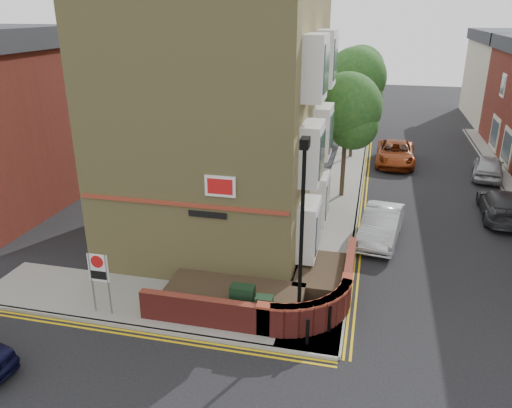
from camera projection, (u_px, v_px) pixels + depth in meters
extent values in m
plane|color=black|center=(241.00, 345.00, 15.55)|extent=(120.00, 120.00, 0.00)
cube|color=gray|center=(157.00, 303.00, 17.64)|extent=(13.00, 3.00, 0.12)
cube|color=gray|center=(344.00, 184.00, 29.57)|extent=(2.00, 32.00, 0.12)
cube|color=gray|center=(138.00, 328.00, 16.29)|extent=(13.00, 0.15, 0.12)
cube|color=gray|center=(361.00, 186.00, 29.36)|extent=(0.15, 32.00, 0.12)
cube|color=gold|center=(135.00, 334.00, 16.08)|extent=(13.00, 0.28, 0.01)
cube|color=gold|center=(365.00, 187.00, 29.32)|extent=(0.28, 32.00, 0.01)
cube|color=#9C8F53|center=(221.00, 113.00, 21.39)|extent=(8.00, 10.00, 11.00)
cube|color=maroon|center=(180.00, 204.00, 17.67)|extent=(7.80, 0.06, 0.15)
cube|color=white|center=(220.00, 186.00, 17.05)|extent=(1.10, 0.05, 0.75)
cube|color=black|center=(207.00, 215.00, 17.56)|extent=(1.40, 0.04, 0.22)
cylinder|color=black|center=(301.00, 244.00, 15.15)|extent=(0.12, 0.12, 6.00)
cylinder|color=black|center=(299.00, 316.00, 16.10)|extent=(0.20, 0.20, 0.80)
cube|color=black|center=(305.00, 143.00, 14.00)|extent=(0.25, 0.50, 0.30)
cube|color=black|center=(242.00, 302.00, 16.53)|extent=(0.80, 0.45, 1.20)
cube|color=black|center=(264.00, 311.00, 16.10)|extent=(0.55, 0.40, 1.10)
cylinder|color=black|center=(307.00, 331.00, 15.27)|extent=(0.11, 0.11, 0.90)
cylinder|color=black|center=(330.00, 319.00, 15.86)|extent=(0.11, 0.11, 0.90)
cylinder|color=slate|center=(92.00, 283.00, 16.71)|extent=(0.06, 0.06, 2.20)
cylinder|color=slate|center=(108.00, 285.00, 16.58)|extent=(0.06, 0.06, 2.20)
cube|color=white|center=(98.00, 268.00, 16.42)|extent=(0.72, 0.04, 1.00)
cylinder|color=red|center=(97.00, 262.00, 16.30)|extent=(0.44, 0.02, 0.44)
cube|color=beige|center=(502.00, 82.00, 45.52)|extent=(5.00, 12.00, 7.00)
cube|color=#25272D|center=(510.00, 36.00, 44.05)|extent=(5.40, 12.40, 1.00)
cylinder|color=#382B1E|center=(344.00, 155.00, 26.91)|extent=(0.24, 0.24, 4.55)
sphere|color=#18491B|center=(347.00, 107.00, 25.96)|extent=(3.64, 3.64, 3.64)
sphere|color=#18491B|center=(353.00, 125.00, 25.91)|extent=(2.60, 2.60, 2.60)
sphere|color=#18491B|center=(341.00, 114.00, 26.55)|extent=(2.86, 2.86, 2.86)
cylinder|color=#382B1E|center=(353.00, 121.00, 34.06)|extent=(0.24, 0.24, 5.04)
sphere|color=#18491B|center=(356.00, 78.00, 33.01)|extent=(4.03, 4.03, 4.03)
sphere|color=#18491B|center=(361.00, 93.00, 32.99)|extent=(2.88, 2.88, 2.88)
sphere|color=#18491B|center=(351.00, 84.00, 33.62)|extent=(3.17, 3.17, 3.17)
cylinder|color=#382B1E|center=(358.00, 103.00, 41.35)|extent=(0.24, 0.24, 4.76)
sphere|color=#18491B|center=(361.00, 69.00, 40.36)|extent=(3.81, 3.81, 3.81)
sphere|color=#18491B|center=(365.00, 81.00, 40.32)|extent=(2.72, 2.72, 2.72)
sphere|color=#18491B|center=(357.00, 74.00, 40.96)|extent=(2.99, 2.99, 2.99)
cylinder|color=black|center=(360.00, 125.00, 37.03)|extent=(0.10, 0.10, 3.20)
imported|color=black|center=(362.00, 97.00, 36.26)|extent=(0.20, 0.16, 1.00)
imported|color=#B5BABE|center=(381.00, 225.00, 22.36)|extent=(2.16, 4.65, 1.48)
imported|color=maroon|center=(395.00, 153.00, 33.45)|extent=(2.58, 5.40, 1.48)
imported|color=#2A2C2F|center=(502.00, 205.00, 24.76)|extent=(2.25, 4.98, 1.42)
imported|color=#A5A8AD|center=(488.00, 167.00, 30.65)|extent=(2.42, 4.46, 1.44)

